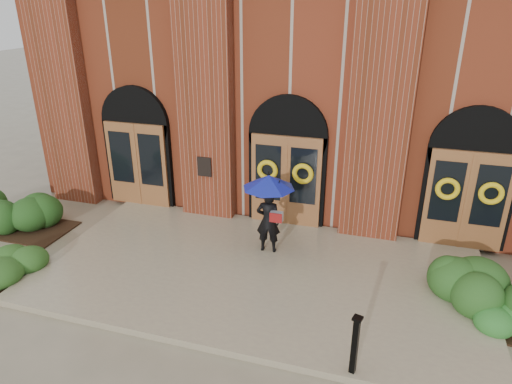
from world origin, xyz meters
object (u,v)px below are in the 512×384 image
at_px(man_with_umbrella, 269,199).
at_px(metal_post, 355,344).
at_px(hedge_wall_left, 7,213).
at_px(hedge_wall_right, 507,290).

height_order(man_with_umbrella, metal_post, man_with_umbrella).
bearing_deg(hedge_wall_left, man_with_umbrella, 4.72).
bearing_deg(man_with_umbrella, hedge_wall_right, 167.71).
relative_size(metal_post, hedge_wall_right, 0.33).
bearing_deg(hedge_wall_right, metal_post, -134.61).
bearing_deg(hedge_wall_right, hedge_wall_left, 180.00).
height_order(hedge_wall_left, hedge_wall_right, hedge_wall_right).
xyz_separation_m(man_with_umbrella, metal_post, (2.42, -3.46, -0.81)).
relative_size(man_with_umbrella, hedge_wall_left, 0.61).
distance_m(man_with_umbrella, hedge_wall_right, 5.39).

